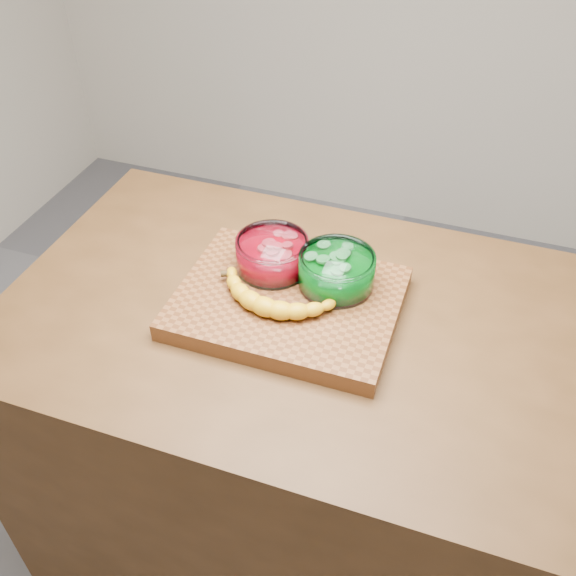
% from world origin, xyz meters
% --- Properties ---
extents(ground, '(3.50, 3.50, 0.00)m').
position_xyz_m(ground, '(0.00, 0.00, 0.00)').
color(ground, slate).
rests_on(ground, ground).
extents(counter, '(1.20, 0.80, 0.90)m').
position_xyz_m(counter, '(0.00, 0.00, 0.45)').
color(counter, '#4D3017').
rests_on(counter, ground).
extents(cutting_board, '(0.45, 0.35, 0.04)m').
position_xyz_m(cutting_board, '(0.00, 0.00, 0.92)').
color(cutting_board, brown).
rests_on(cutting_board, counter).
extents(bowl_red, '(0.15, 0.15, 0.07)m').
position_xyz_m(bowl_red, '(-0.06, 0.07, 0.98)').
color(bowl_red, white).
rests_on(bowl_red, cutting_board).
extents(bowl_green, '(0.16, 0.16, 0.07)m').
position_xyz_m(bowl_green, '(0.08, 0.07, 0.98)').
color(bowl_green, white).
rests_on(bowl_green, cutting_board).
extents(banana, '(0.28, 0.14, 0.04)m').
position_xyz_m(banana, '(-0.02, -0.03, 0.96)').
color(banana, gold).
rests_on(banana, cutting_board).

